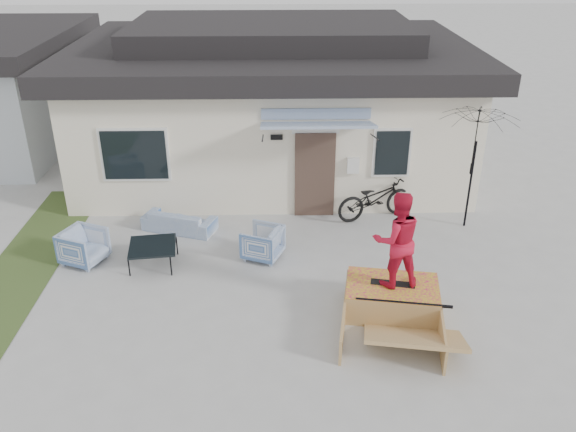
{
  "coord_description": "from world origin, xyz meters",
  "views": [
    {
      "loc": [
        0.05,
        -8.6,
        6.5
      ],
      "look_at": [
        0.3,
        1.8,
        1.3
      ],
      "focal_mm": 37.11,
      "sensor_mm": 36.0,
      "label": 1
    }
  ],
  "objects_px": {
    "armchair_right": "(262,241)",
    "coffee_table": "(154,255)",
    "bicycle": "(376,194)",
    "skateboard": "(393,283)",
    "skater": "(397,238)",
    "patio_umbrella": "(474,156)",
    "skate_ramp": "(392,298)",
    "armchair_left": "(83,245)",
    "loveseat": "(179,217)"
  },
  "relations": [
    {
      "from": "bicycle",
      "to": "coffee_table",
      "type": "bearing_deg",
      "value": 93.37
    },
    {
      "from": "patio_umbrella",
      "to": "skate_ramp",
      "type": "bearing_deg",
      "value": -124.9
    },
    {
      "from": "armchair_left",
      "to": "bicycle",
      "type": "bearing_deg",
      "value": -49.99
    },
    {
      "from": "coffee_table",
      "to": "skateboard",
      "type": "bearing_deg",
      "value": -20.02
    },
    {
      "from": "patio_umbrella",
      "to": "armchair_left",
      "type": "bearing_deg",
      "value": -170.19
    },
    {
      "from": "armchair_left",
      "to": "coffee_table",
      "type": "distance_m",
      "value": 1.49
    },
    {
      "from": "loveseat",
      "to": "skate_ramp",
      "type": "distance_m",
      "value": 5.47
    },
    {
      "from": "loveseat",
      "to": "armchair_left",
      "type": "height_order",
      "value": "armchair_left"
    },
    {
      "from": "armchair_right",
      "to": "skateboard",
      "type": "bearing_deg",
      "value": 72.96
    },
    {
      "from": "armchair_left",
      "to": "armchair_right",
      "type": "bearing_deg",
      "value": -65.11
    },
    {
      "from": "armchair_right",
      "to": "coffee_table",
      "type": "relative_size",
      "value": 0.82
    },
    {
      "from": "loveseat",
      "to": "skater",
      "type": "relative_size",
      "value": 0.93
    },
    {
      "from": "armchair_left",
      "to": "bicycle",
      "type": "relative_size",
      "value": 0.42
    },
    {
      "from": "armchair_right",
      "to": "skate_ramp",
      "type": "distance_m",
      "value": 3.14
    },
    {
      "from": "armchair_right",
      "to": "loveseat",
      "type": "bearing_deg",
      "value": -101.42
    },
    {
      "from": "armchair_left",
      "to": "skate_ramp",
      "type": "distance_m",
      "value": 6.43
    },
    {
      "from": "skater",
      "to": "armchair_left",
      "type": "bearing_deg",
      "value": -24.85
    },
    {
      "from": "bicycle",
      "to": "patio_umbrella",
      "type": "xyz_separation_m",
      "value": [
        2.07,
        -0.48,
        1.12
      ]
    },
    {
      "from": "patio_umbrella",
      "to": "skate_ramp",
      "type": "relative_size",
      "value": 1.0
    },
    {
      "from": "patio_umbrella",
      "to": "skater",
      "type": "bearing_deg",
      "value": -125.23
    },
    {
      "from": "bicycle",
      "to": "loveseat",
      "type": "bearing_deg",
      "value": 77.02
    },
    {
      "from": "loveseat",
      "to": "skater",
      "type": "xyz_separation_m",
      "value": [
        4.35,
        -3.26,
        1.18
      ]
    },
    {
      "from": "loveseat",
      "to": "skate_ramp",
      "type": "height_order",
      "value": "loveseat"
    },
    {
      "from": "armchair_right",
      "to": "skateboard",
      "type": "distance_m",
      "value": 3.11
    },
    {
      "from": "armchair_right",
      "to": "skater",
      "type": "height_order",
      "value": "skater"
    },
    {
      "from": "armchair_left",
      "to": "skate_ramp",
      "type": "bearing_deg",
      "value": -84.13
    },
    {
      "from": "loveseat",
      "to": "skate_ramp",
      "type": "xyz_separation_m",
      "value": [
        4.34,
        -3.32,
        -0.05
      ]
    },
    {
      "from": "armchair_right",
      "to": "skater",
      "type": "xyz_separation_m",
      "value": [
        2.41,
        -1.97,
        1.12
      ]
    },
    {
      "from": "loveseat",
      "to": "armchair_right",
      "type": "distance_m",
      "value": 2.34
    },
    {
      "from": "skate_ramp",
      "to": "skateboard",
      "type": "xyz_separation_m",
      "value": [
        0.01,
        0.05,
        0.3
      ]
    },
    {
      "from": "skateboard",
      "to": "armchair_right",
      "type": "bearing_deg",
      "value": 152.87
    },
    {
      "from": "skate_ramp",
      "to": "patio_umbrella",
      "type": "bearing_deg",
      "value": 64.82
    },
    {
      "from": "armchair_left",
      "to": "patio_umbrella",
      "type": "relative_size",
      "value": 0.37
    },
    {
      "from": "loveseat",
      "to": "coffee_table",
      "type": "distance_m",
      "value": 1.6
    },
    {
      "from": "coffee_table",
      "to": "patio_umbrella",
      "type": "distance_m",
      "value": 7.36
    },
    {
      "from": "loveseat",
      "to": "coffee_table",
      "type": "bearing_deg",
      "value": 97.25
    },
    {
      "from": "skateboard",
      "to": "skater",
      "type": "distance_m",
      "value": 0.93
    },
    {
      "from": "patio_umbrella",
      "to": "skater",
      "type": "distance_m",
      "value": 4.07
    },
    {
      "from": "armchair_right",
      "to": "patio_umbrella",
      "type": "xyz_separation_m",
      "value": [
        4.75,
        1.35,
        1.36
      ]
    },
    {
      "from": "bicycle",
      "to": "skateboard",
      "type": "bearing_deg",
      "value": 156.27
    },
    {
      "from": "bicycle",
      "to": "skate_ramp",
      "type": "distance_m",
      "value": 3.88
    },
    {
      "from": "skate_ramp",
      "to": "skater",
      "type": "relative_size",
      "value": 1.23
    },
    {
      "from": "bicycle",
      "to": "skate_ramp",
      "type": "height_order",
      "value": "bicycle"
    },
    {
      "from": "patio_umbrella",
      "to": "skater",
      "type": "xyz_separation_m",
      "value": [
        -2.35,
        -3.32,
        -0.24
      ]
    },
    {
      "from": "loveseat",
      "to": "armchair_right",
      "type": "height_order",
      "value": "armchair_right"
    },
    {
      "from": "coffee_table",
      "to": "patio_umbrella",
      "type": "bearing_deg",
      "value": 12.99
    },
    {
      "from": "loveseat",
      "to": "skate_ramp",
      "type": "relative_size",
      "value": 0.76
    },
    {
      "from": "coffee_table",
      "to": "skater",
      "type": "distance_m",
      "value": 5.13
    },
    {
      "from": "skateboard",
      "to": "skater",
      "type": "xyz_separation_m",
      "value": [
        0.0,
        0.0,
        0.93
      ]
    },
    {
      "from": "loveseat",
      "to": "armchair_left",
      "type": "xyz_separation_m",
      "value": [
        -1.79,
        -1.41,
        0.08
      ]
    }
  ]
}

